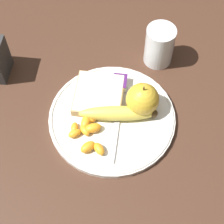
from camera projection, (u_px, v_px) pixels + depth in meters
ground_plane at (112, 120)px, 0.82m from camera, size 3.00×3.00×0.00m
plate at (112, 118)px, 0.82m from camera, size 0.28×0.28×0.01m
juice_glass at (159, 46)px, 0.87m from camera, size 0.07×0.07×0.10m
apple at (142, 99)px, 0.79m from camera, size 0.07×0.07×0.08m
banana at (119, 113)px, 0.80m from camera, size 0.05×0.17×0.03m
bread_slice at (99, 95)px, 0.83m from camera, size 0.11×0.11×0.02m
fork at (118, 115)px, 0.81m from camera, size 0.19×0.03×0.00m
jam_packet at (120, 83)px, 0.85m from camera, size 0.04×0.03×0.02m
orange_segment_0 at (75, 128)px, 0.79m from camera, size 0.03×0.02×0.01m
orange_segment_1 at (88, 147)px, 0.76m from camera, size 0.04×0.04×0.02m
orange_segment_2 at (93, 128)px, 0.79m from camera, size 0.03×0.04×0.02m
orange_segment_3 at (99, 149)px, 0.76m from camera, size 0.04×0.03×0.02m
orange_segment_4 at (86, 122)px, 0.80m from camera, size 0.03×0.02×0.02m
orange_segment_5 at (85, 130)px, 0.79m from camera, size 0.03×0.03×0.02m
orange_segment_6 at (90, 119)px, 0.80m from camera, size 0.02×0.03×0.02m
orange_segment_7 at (75, 133)px, 0.78m from camera, size 0.03×0.03×0.02m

